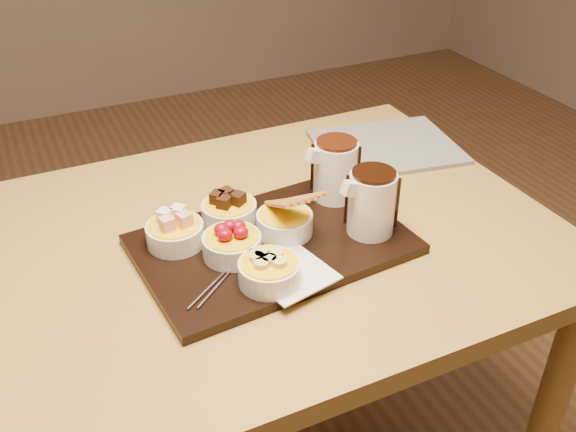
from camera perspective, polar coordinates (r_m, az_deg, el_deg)
name	(u,v)px	position (r m, az deg, el deg)	size (l,w,h in m)	color
dining_table	(230,283)	(1.22, -5.16, -5.96)	(1.20, 0.80, 0.75)	#A9843E
serving_board	(273,244)	(1.13, -1.38, -2.52)	(0.46, 0.30, 0.02)	black
napkin	(291,274)	(1.05, 0.29, -5.14)	(0.12, 0.12, 0.00)	white
bowl_marshmallows	(175,234)	(1.12, -9.99, -1.61)	(0.10, 0.10, 0.04)	silver
bowl_cake	(229,213)	(1.17, -5.24, 0.27)	(0.10, 0.10, 0.04)	silver
bowl_strawberries	(232,246)	(1.08, -5.00, -2.67)	(0.10, 0.10, 0.04)	silver
bowl_biscotti	(285,224)	(1.13, -0.31, -0.68)	(0.10, 0.10, 0.04)	silver
bowl_bananas	(269,273)	(1.02, -1.66, -5.05)	(0.10, 0.10, 0.04)	silver
pitcher_dark_chocolate	(372,203)	(1.13, 7.44, 1.12)	(0.08, 0.08, 0.11)	silver
pitcher_milk_chocolate	(335,171)	(1.22, 4.23, 4.04)	(0.08, 0.08, 0.11)	silver
fondue_skewers	(234,263)	(1.07, -4.86, -4.17)	(0.26, 0.03, 0.01)	silver
newspaper	(387,147)	(1.48, 8.75, 6.09)	(0.31, 0.25, 0.01)	beige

